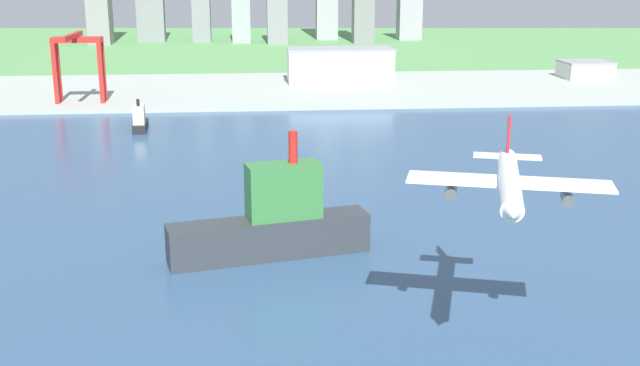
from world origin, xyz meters
TOP-DOWN VIEW (x-y plane):
  - ground_plane at (0.00, 300.00)m, footprint 2400.00×2400.00m
  - water_bay at (0.00, 240.00)m, footprint 840.00×360.00m
  - industrial_pier at (0.00, 490.00)m, footprint 840.00×140.00m
  - airplane_landing at (17.57, 138.08)m, footprint 39.44×43.09m
  - tugboat_small at (-83.87, 372.02)m, footprint 7.38×22.34m
  - container_barge at (-25.38, 199.14)m, footprint 55.21×21.92m
  - port_crane_red at (-125.47, 441.73)m, footprint 26.99×43.82m
  - warehouse_main at (27.19, 509.43)m, footprint 69.05×29.38m
  - warehouse_annex at (195.69, 514.91)m, footprint 31.47×28.48m

SIDE VIEW (x-z plane):
  - ground_plane at x=0.00m, z-range 0.00..0.00m
  - water_bay at x=0.00m, z-range 0.00..0.15m
  - industrial_pier at x=0.00m, z-range 0.00..2.50m
  - tugboat_small at x=-83.87m, z-range -3.22..12.71m
  - warehouse_annex at x=195.69m, z-range 2.52..14.00m
  - container_barge at x=-25.38m, z-range -7.65..26.46m
  - warehouse_main at x=27.19m, z-range 2.52..24.84m
  - port_crane_red at x=-125.47m, z-range 11.42..50.19m
  - airplane_landing at x=17.57m, z-range 29.96..43.22m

